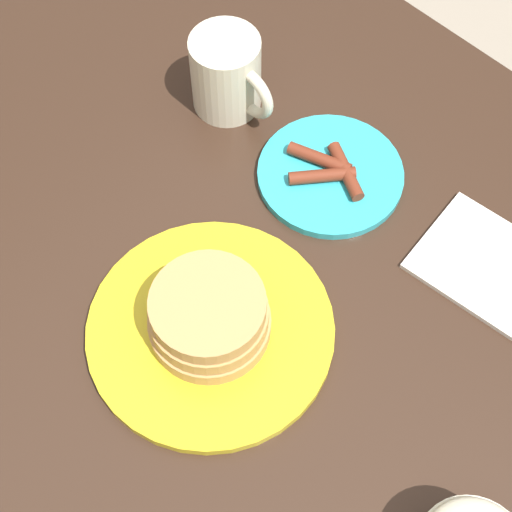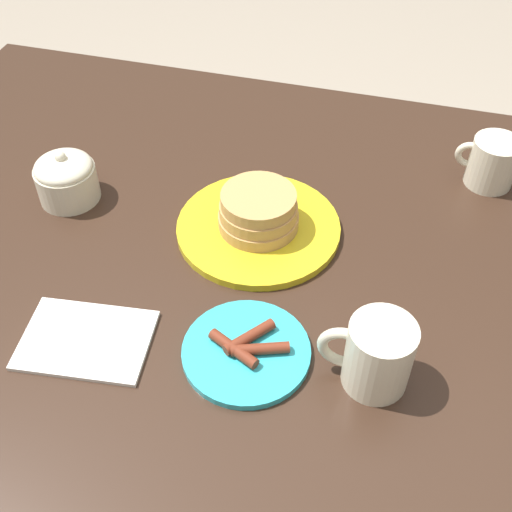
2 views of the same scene
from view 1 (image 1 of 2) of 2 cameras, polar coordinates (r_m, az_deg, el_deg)
The scene contains 6 objects.
ground_plane at distance 1.48m, azimuth -1.62°, elevation -15.65°, with size 8.00×8.00×0.00m, color gray.
dining_table at distance 0.89m, azimuth -2.63°, elevation -5.99°, with size 1.37×0.89×0.75m.
pancake_plate at distance 0.74m, azimuth -3.39°, elevation -4.88°, with size 0.24×0.24×0.07m.
side_plate_bacon at distance 0.85m, azimuth 5.42°, elevation 5.97°, with size 0.16×0.16×0.02m.
coffee_mug at distance 0.88m, azimuth -2.06°, elevation 13.07°, with size 0.11×0.08×0.09m.
napkin at distance 0.82m, azimuth 17.12°, elevation -1.03°, with size 0.17×0.13×0.01m.
Camera 1 is at (0.28, -0.22, 1.44)m, focal length 55.00 mm.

